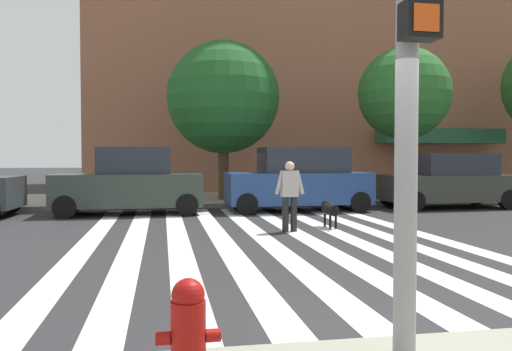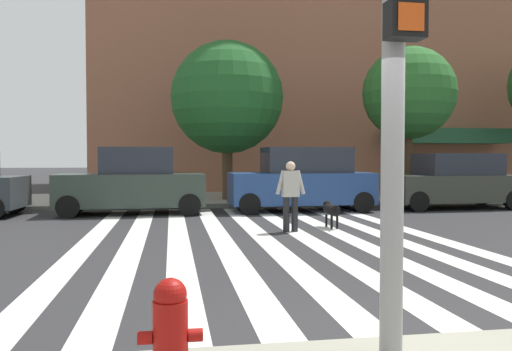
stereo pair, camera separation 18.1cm
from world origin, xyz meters
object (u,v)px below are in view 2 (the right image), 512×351
(parked_car_third_in_line, at_px, (302,180))
(street_tree_nearest, at_px, (227,98))
(parked_car_fourth_in_line, at_px, (453,181))
(pedestrian_dog_walker, at_px, (291,192))
(fire_hydrant, at_px, (170,335))
(parked_car_behind_first, at_px, (133,183))
(dog_on_leash, at_px, (331,210))
(street_tree_middle, at_px, (409,93))

(parked_car_third_in_line, distance_m, street_tree_nearest, 4.80)
(parked_car_fourth_in_line, height_order, pedestrian_dog_walker, parked_car_fourth_in_line)
(fire_hydrant, height_order, parked_car_fourth_in_line, parked_car_fourth_in_line)
(parked_car_behind_first, distance_m, parked_car_fourth_in_line, 10.62)
(parked_car_behind_first, height_order, pedestrian_dog_walker, parked_car_behind_first)
(parked_car_third_in_line, relative_size, parked_car_fourth_in_line, 1.04)
(parked_car_behind_first, distance_m, parked_car_third_in_line, 5.32)
(pedestrian_dog_walker, bearing_deg, parked_car_behind_first, 130.64)
(parked_car_third_in_line, distance_m, pedestrian_dog_walker, 4.75)
(street_tree_nearest, bearing_deg, parked_car_third_in_line, -56.57)
(street_tree_nearest, relative_size, pedestrian_dog_walker, 3.62)
(parked_car_behind_first, bearing_deg, fire_hydrant, -84.82)
(pedestrian_dog_walker, distance_m, dog_on_leash, 1.34)
(parked_car_behind_first, xyz_separation_m, parked_car_fourth_in_line, (10.62, -0.00, -0.04))
(street_tree_middle, bearing_deg, pedestrian_dog_walker, -131.82)
(dog_on_leash, bearing_deg, fire_hydrant, -114.17)
(dog_on_leash, bearing_deg, pedestrian_dog_walker, -155.79)
(street_tree_nearest, bearing_deg, street_tree_middle, -5.16)
(fire_hydrant, bearing_deg, street_tree_middle, 59.22)
(fire_hydrant, bearing_deg, parked_car_third_in_line, 71.78)
(fire_hydrant, distance_m, parked_car_fourth_in_line, 15.83)
(street_tree_nearest, xyz_separation_m, dog_on_leash, (1.79, -7.17, -3.52))
(pedestrian_dog_walker, bearing_deg, street_tree_middle, 48.18)
(street_tree_middle, xyz_separation_m, dog_on_leash, (-5.17, -6.54, -3.75))
(street_tree_middle, bearing_deg, parked_car_behind_first, -166.15)
(parked_car_third_in_line, bearing_deg, pedestrian_dog_walker, -107.50)
(parked_car_third_in_line, distance_m, dog_on_leash, 4.07)
(fire_hydrant, height_order, street_tree_nearest, street_tree_nearest)
(parked_car_fourth_in_line, bearing_deg, parked_car_behind_first, 180.00)
(parked_car_third_in_line, relative_size, street_tree_nearest, 0.77)
(street_tree_nearest, distance_m, dog_on_leash, 8.18)
(street_tree_middle, bearing_deg, parked_car_fourth_in_line, -80.44)
(parked_car_third_in_line, bearing_deg, parked_car_behind_first, 179.99)
(fire_hydrant, distance_m, dog_on_leash, 9.49)
(fire_hydrant, distance_m, pedestrian_dog_walker, 8.60)
(parked_car_behind_first, relative_size, parked_car_fourth_in_line, 1.02)
(fire_hydrant, xyz_separation_m, parked_car_behind_first, (-1.15, 12.68, 0.43))
(street_tree_middle, relative_size, pedestrian_dog_walker, 3.56)
(fire_hydrant, height_order, parked_car_behind_first, parked_car_behind_first)
(parked_car_fourth_in_line, bearing_deg, pedestrian_dog_walker, -146.03)
(fire_hydrant, bearing_deg, pedestrian_dog_walker, 71.38)
(parked_car_third_in_line, relative_size, street_tree_middle, 0.78)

